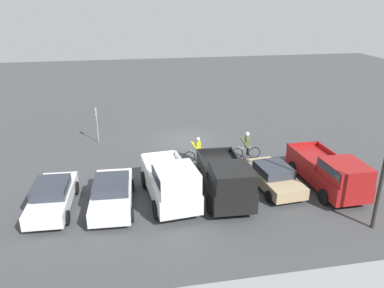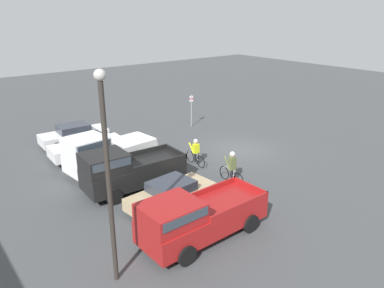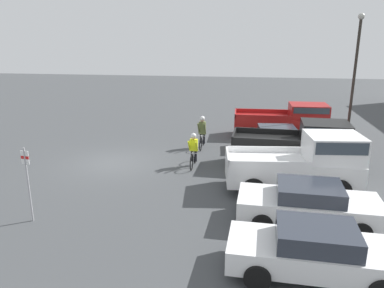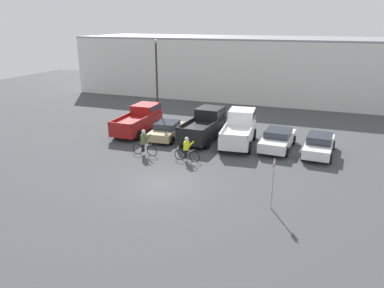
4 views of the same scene
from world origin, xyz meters
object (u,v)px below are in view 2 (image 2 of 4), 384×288
at_px(pickup_truck_0, 195,217).
at_px(pickup_truck_1, 126,169).
at_px(sedan_1, 88,146).
at_px(sedan_2, 74,134).
at_px(fire_lane_sign, 191,108).
at_px(cyclist_0, 196,152).
at_px(lamppost, 107,167).
at_px(sedan_0, 171,194).
at_px(cyclist_1, 232,167).
at_px(pickup_truck_2, 103,153).

distance_m(pickup_truck_0, pickup_truck_1, 5.63).
distance_m(pickup_truck_1, sedan_1, 5.61).
xyz_separation_m(sedan_2, fire_lane_sign, (-1.72, -8.87, 0.83)).
bearing_deg(cyclist_0, lamppost, 126.01).
bearing_deg(sedan_0, fire_lane_sign, -42.49).
height_order(sedan_0, cyclist_0, cyclist_0).
height_order(pickup_truck_1, cyclist_0, pickup_truck_1).
bearing_deg(cyclist_0, pickup_truck_1, 95.05).
xyz_separation_m(sedan_2, cyclist_1, (-11.06, -4.23, 0.20)).
relative_size(pickup_truck_0, sedan_1, 1.19).
bearing_deg(pickup_truck_2, cyclist_1, -138.73).
distance_m(pickup_truck_2, cyclist_0, 5.33).
bearing_deg(pickup_truck_2, sedan_0, -172.69).
height_order(pickup_truck_0, sedan_1, pickup_truck_0).
bearing_deg(fire_lane_sign, pickup_truck_0, 142.22).
bearing_deg(fire_lane_sign, sedan_2, 79.01).
height_order(sedan_1, cyclist_0, cyclist_0).
distance_m(pickup_truck_0, fire_lane_sign, 15.55).
bearing_deg(pickup_truck_1, sedan_2, -4.12).
xyz_separation_m(pickup_truck_2, fire_lane_sign, (3.93, -9.39, 0.34)).
bearing_deg(lamppost, fire_lane_sign, -46.56).
bearing_deg(pickup_truck_1, fire_lane_sign, -54.92).
distance_m(sedan_1, sedan_2, 2.81).
xyz_separation_m(cyclist_0, fire_lane_sign, (6.22, -4.60, 0.73)).
bearing_deg(fire_lane_sign, pickup_truck_1, 125.08).
bearing_deg(pickup_truck_0, sedan_1, -2.08).
height_order(sedan_2, cyclist_0, cyclist_0).
relative_size(pickup_truck_2, sedan_1, 1.15).
height_order(pickup_truck_2, cyclist_1, pickup_truck_2).
xyz_separation_m(pickup_truck_0, pickup_truck_2, (8.35, -0.13, 0.14)).
distance_m(sedan_0, fire_lane_sign, 12.88).
relative_size(pickup_truck_0, sedan_0, 1.25).
xyz_separation_m(sedan_0, fire_lane_sign, (9.48, -8.68, 0.89)).
relative_size(sedan_0, sedan_2, 0.97).
height_order(fire_lane_sign, lamppost, lamppost).
relative_size(pickup_truck_1, fire_lane_sign, 2.05).
relative_size(sedan_0, lamppost, 0.61).
relative_size(fire_lane_sign, lamppost, 0.36).
bearing_deg(lamppost, sedan_0, -56.50).
distance_m(pickup_truck_0, lamppost, 4.74).
bearing_deg(sedan_2, lamppost, 163.37).
distance_m(pickup_truck_0, sedan_2, 14.03).
height_order(pickup_truck_0, fire_lane_sign, fire_lane_sign).
bearing_deg(cyclist_0, sedan_2, 28.27).
bearing_deg(sedan_1, cyclist_1, -151.58).
distance_m(sedan_2, lamppost, 15.14).
xyz_separation_m(pickup_truck_1, sedan_1, (5.58, -0.36, -0.42)).
relative_size(sedan_0, cyclist_0, 2.46).
height_order(sedan_1, lamppost, lamppost).
xyz_separation_m(sedan_0, sedan_2, (11.20, 0.19, 0.06)).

